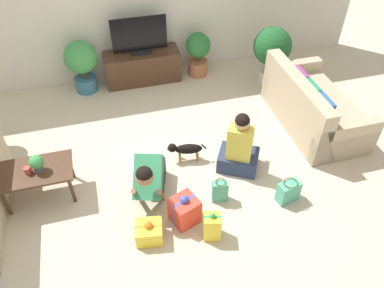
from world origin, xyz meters
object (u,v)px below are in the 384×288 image
Objects in this scene: tv_console at (143,67)px; potted_plant_back_left at (82,62)px; gift_bag_a at (288,191)px; gift_box_b at (149,232)px; potted_plant_back_right at (198,52)px; tv at (140,38)px; sofa_right at (312,107)px; tabletop_plant at (37,163)px; potted_plant_corner_right at (272,49)px; coffee_table at (36,174)px; gift_bag_b at (220,191)px; person_sitting at (239,149)px; dog at (185,149)px; gift_box_c at (185,210)px; mug at (28,170)px; person_kneeling at (150,177)px; gift_box_a at (212,226)px.

tv_console is 1.42× the size of potted_plant_back_left.
potted_plant_back_left is 3.86m from gift_bag_a.
potted_plant_back_right is at bearing 65.20° from gift_box_b.
gift_box_b is (-0.50, -3.26, -0.71)m from tv.
sofa_right is 3.89m from tabletop_plant.
tv is 0.90× the size of potted_plant_corner_right.
coffee_table is 0.19m from tabletop_plant.
tv_console is 0.55m from tv.
potted_plant_corner_right is 3.09× the size of gift_bag_b.
coffee_table is 2.67× the size of gift_bag_b.
person_sitting is 3.00× the size of gift_bag_a.
coffee_table is 2.57× the size of gift_box_b.
tv_console is 4.10× the size of gift_bag_a.
person_sitting is 0.74m from dog.
tv_console is 2.97m from gift_bag_b.
tv_console reaches higher than coffee_table.
potted_plant_back_left reaches higher than coffee_table.
potted_plant_back_right is 3.26m from gift_box_c.
gift_bag_b is 2.73× the size of mug.
person_sitting is (0.86, -2.48, -0.48)m from tv.
gift_bag_b is at bearing -100.63° from potted_plant_back_right.
gift_box_b is 1.00m from gift_bag_b.
person_kneeling is at bearing -140.28° from potted_plant_corner_right.
gift_box_c is at bearing -159.36° from gift_bag_b.
gift_bag_a is (2.25, -3.11, -0.40)m from potted_plant_back_left.
gift_bag_a is at bearing 0.49° from person_kneeling.
gift_bag_a is at bearing -16.61° from coffee_table.
sofa_right is 1.93× the size of tv.
tv is at bearing 89.12° from gift_box_c.
gift_box_a is 2.16m from tabletop_plant.
coffee_table is at bearing -179.60° from person_kneeling.
tv_console is at bearing -41.52° from person_sitting.
tv_console is 3.75× the size of gift_box_b.
gift_box_a is 2.24m from mug.
mug is (-2.17, 0.62, 0.34)m from gift_bag_b.
gift_box_c is (1.62, -0.84, -0.21)m from coffee_table.
potted_plant_back_left reaches higher than dog.
person_sitting is 2.31× the size of gift_box_a.
person_kneeling reaches higher than tv_console.
gift_bag_b is (2.12, -0.65, -0.24)m from coffee_table.
sofa_right reaches higher than gift_box_c.
coffee_table reaches higher than gift_bag_b.
tv is 1.06m from potted_plant_back_right.
sofa_right reaches higher than person_kneeling.
gift_box_b is (-0.69, 0.15, -0.06)m from gift_box_a.
gift_box_a is (-2.05, -1.56, -0.12)m from sofa_right.
gift_bag_b is at bearing -81.36° from tv.
potted_plant_corner_right is 4.07m from tabletop_plant.
gift_bag_a is at bearing 149.82° from person_sitting.
potted_plant_back_left is 2.23× the size of gift_box_a.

